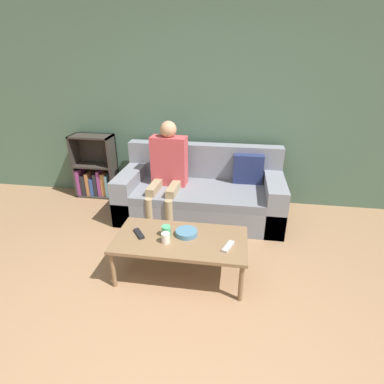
{
  "coord_description": "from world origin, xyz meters",
  "views": [
    {
      "loc": [
        0.43,
        -1.11,
        1.85
      ],
      "look_at": [
        0.01,
        1.64,
        0.58
      ],
      "focal_mm": 28.0,
      "sensor_mm": 36.0,
      "label": 1
    }
  ],
  "objects_px": {
    "bookshelf": "(96,173)",
    "tv_remote_0": "(139,234)",
    "snack_bowl": "(187,233)",
    "person_adult": "(168,165)",
    "couch": "(201,194)",
    "coffee_table": "(180,242)",
    "cup_far": "(166,238)",
    "tv_remote_1": "(228,246)",
    "cup_near": "(166,231)"
  },
  "relations": [
    {
      "from": "bookshelf",
      "to": "tv_remote_0",
      "type": "distance_m",
      "value": 1.92
    },
    {
      "from": "snack_bowl",
      "to": "tv_remote_0",
      "type": "bearing_deg",
      "value": -171.52
    },
    {
      "from": "tv_remote_0",
      "to": "snack_bowl",
      "type": "relative_size",
      "value": 0.84
    },
    {
      "from": "person_adult",
      "to": "snack_bowl",
      "type": "bearing_deg",
      "value": -65.9
    },
    {
      "from": "couch",
      "to": "coffee_table",
      "type": "relative_size",
      "value": 1.68
    },
    {
      "from": "cup_far",
      "to": "coffee_table",
      "type": "bearing_deg",
      "value": 34.29
    },
    {
      "from": "couch",
      "to": "coffee_table",
      "type": "height_order",
      "value": "couch"
    },
    {
      "from": "bookshelf",
      "to": "cup_far",
      "type": "bearing_deg",
      "value": -48.89
    },
    {
      "from": "cup_far",
      "to": "tv_remote_1",
      "type": "relative_size",
      "value": 0.5
    },
    {
      "from": "tv_remote_0",
      "to": "tv_remote_1",
      "type": "relative_size",
      "value": 0.94
    },
    {
      "from": "tv_remote_1",
      "to": "snack_bowl",
      "type": "xyz_separation_m",
      "value": [
        -0.38,
        0.14,
        0.01
      ]
    },
    {
      "from": "cup_far",
      "to": "person_adult",
      "type": "bearing_deg",
      "value": 101.75
    },
    {
      "from": "person_adult",
      "to": "cup_far",
      "type": "xyz_separation_m",
      "value": [
        0.25,
        -1.18,
        -0.23
      ]
    },
    {
      "from": "bookshelf",
      "to": "cup_near",
      "type": "height_order",
      "value": "bookshelf"
    },
    {
      "from": "person_adult",
      "to": "tv_remote_1",
      "type": "height_order",
      "value": "person_adult"
    },
    {
      "from": "cup_far",
      "to": "tv_remote_1",
      "type": "distance_m",
      "value": 0.54
    },
    {
      "from": "couch",
      "to": "tv_remote_0",
      "type": "bearing_deg",
      "value": -109.61
    },
    {
      "from": "tv_remote_1",
      "to": "cup_near",
      "type": "bearing_deg",
      "value": -170.04
    },
    {
      "from": "cup_near",
      "to": "tv_remote_0",
      "type": "height_order",
      "value": "cup_near"
    },
    {
      "from": "tv_remote_1",
      "to": "snack_bowl",
      "type": "distance_m",
      "value": 0.4
    },
    {
      "from": "cup_near",
      "to": "cup_far",
      "type": "relative_size",
      "value": 1.06
    },
    {
      "from": "coffee_table",
      "to": "tv_remote_0",
      "type": "height_order",
      "value": "tv_remote_0"
    },
    {
      "from": "tv_remote_1",
      "to": "cup_far",
      "type": "bearing_deg",
      "value": -159.24
    },
    {
      "from": "cup_far",
      "to": "tv_remote_0",
      "type": "distance_m",
      "value": 0.28
    },
    {
      "from": "bookshelf",
      "to": "cup_far",
      "type": "relative_size",
      "value": 9.9
    },
    {
      "from": "cup_near",
      "to": "couch",
      "type": "bearing_deg",
      "value": 81.43
    },
    {
      "from": "cup_far",
      "to": "tv_remote_0",
      "type": "xyz_separation_m",
      "value": [
        -0.27,
        0.08,
        -0.03
      ]
    },
    {
      "from": "cup_near",
      "to": "tv_remote_0",
      "type": "bearing_deg",
      "value": -173.91
    },
    {
      "from": "tv_remote_0",
      "to": "snack_bowl",
      "type": "xyz_separation_m",
      "value": [
        0.42,
        0.06,
        0.01
      ]
    },
    {
      "from": "cup_far",
      "to": "couch",
      "type": "bearing_deg",
      "value": 83.03
    },
    {
      "from": "couch",
      "to": "tv_remote_0",
      "type": "relative_size",
      "value": 11.95
    },
    {
      "from": "person_adult",
      "to": "tv_remote_0",
      "type": "distance_m",
      "value": 1.13
    },
    {
      "from": "coffee_table",
      "to": "snack_bowl",
      "type": "xyz_separation_m",
      "value": [
        0.04,
        0.06,
        0.06
      ]
    },
    {
      "from": "tv_remote_0",
      "to": "coffee_table",
      "type": "bearing_deg",
      "value": -37.35
    },
    {
      "from": "couch",
      "to": "person_adult",
      "type": "height_order",
      "value": "person_adult"
    },
    {
      "from": "cup_near",
      "to": "person_adult",
      "type": "bearing_deg",
      "value": 101.86
    },
    {
      "from": "couch",
      "to": "bookshelf",
      "type": "bearing_deg",
      "value": 166.91
    },
    {
      "from": "couch",
      "to": "person_adult",
      "type": "relative_size",
      "value": 1.68
    },
    {
      "from": "snack_bowl",
      "to": "couch",
      "type": "bearing_deg",
      "value": 90.2
    },
    {
      "from": "bookshelf",
      "to": "cup_near",
      "type": "relative_size",
      "value": 9.32
    },
    {
      "from": "bookshelf",
      "to": "tv_remote_1",
      "type": "bearing_deg",
      "value": -39.69
    },
    {
      "from": "tv_remote_0",
      "to": "cup_far",
      "type": "bearing_deg",
      "value": -53.73
    },
    {
      "from": "couch",
      "to": "bookshelf",
      "type": "xyz_separation_m",
      "value": [
        -1.57,
        0.36,
        0.06
      ]
    },
    {
      "from": "person_adult",
      "to": "cup_far",
      "type": "height_order",
      "value": "person_adult"
    },
    {
      "from": "cup_far",
      "to": "snack_bowl",
      "type": "relative_size",
      "value": 0.45
    },
    {
      "from": "person_adult",
      "to": "couch",
      "type": "bearing_deg",
      "value": 13.57
    },
    {
      "from": "person_adult",
      "to": "cup_near",
      "type": "bearing_deg",
      "value": -75.26
    },
    {
      "from": "couch",
      "to": "snack_bowl",
      "type": "height_order",
      "value": "couch"
    },
    {
      "from": "tv_remote_1",
      "to": "coffee_table",
      "type": "bearing_deg",
      "value": -169.62
    },
    {
      "from": "bookshelf",
      "to": "tv_remote_1",
      "type": "distance_m",
      "value": 2.53
    }
  ]
}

